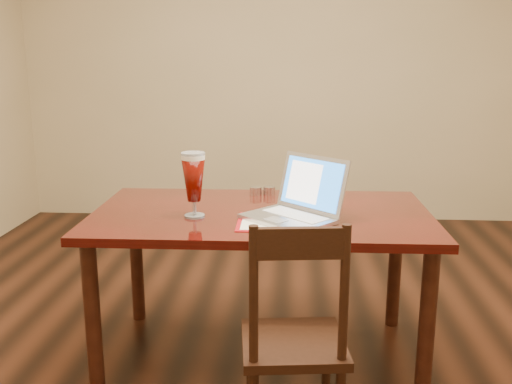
{
  "coord_description": "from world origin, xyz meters",
  "views": [
    {
      "loc": [
        0.06,
        -2.38,
        1.4
      ],
      "look_at": [
        -0.1,
        0.03,
        0.82
      ],
      "focal_mm": 40.0,
      "sensor_mm": 36.0,
      "label": 1
    }
  ],
  "objects": [
    {
      "name": "dining_table",
      "position": [
        -0.09,
        0.09,
        0.64
      ],
      "size": [
        1.53,
        0.87,
        1.0
      ],
      "rotation": [
        0.0,
        0.0,
        0.01
      ],
      "color": "#470C09",
      "rests_on": "ground"
    },
    {
      "name": "dining_chair",
      "position": [
        0.07,
        -0.53,
        0.41
      ],
      "size": [
        0.41,
        0.39,
        0.87
      ],
      "rotation": [
        0.0,
        0.0,
        0.11
      ],
      "color": "black",
      "rests_on": "ground"
    },
    {
      "name": "ground",
      "position": [
        0.0,
        0.0,
        0.0
      ],
      "size": [
        5.0,
        5.0,
        0.0
      ],
      "primitive_type": "plane",
      "color": "black",
      "rests_on": "ground"
    }
  ]
}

